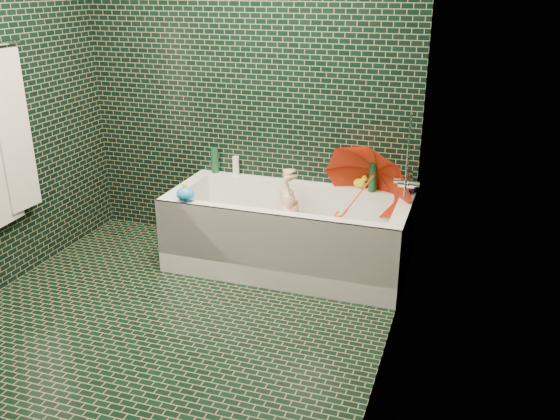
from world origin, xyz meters
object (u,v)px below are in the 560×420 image
(bathtub, at_px, (287,241))
(umbrella, at_px, (360,192))
(rubber_duck, at_px, (361,182))
(child, at_px, (291,227))
(bath_toy, at_px, (185,194))

(bathtub, xyz_separation_m, umbrella, (0.50, 0.11, 0.39))
(umbrella, xyz_separation_m, rubber_duck, (-0.05, 0.25, -0.01))
(bathtub, height_order, umbrella, umbrella)
(child, bearing_deg, rubber_duck, 109.07)
(umbrella, xyz_separation_m, bath_toy, (-1.14, -0.41, -0.00))
(rubber_duck, xyz_separation_m, bath_toy, (-1.09, -0.66, 0.01))
(child, xyz_separation_m, bath_toy, (-0.65, -0.34, 0.29))
(umbrella, distance_m, bath_toy, 1.21)
(umbrella, bearing_deg, rubber_duck, 124.21)
(bathtub, relative_size, umbrella, 2.69)
(umbrella, bearing_deg, child, -148.37)
(umbrella, bearing_deg, bathtub, -144.52)
(umbrella, height_order, rubber_duck, umbrella)
(bathtub, height_order, bath_toy, bath_toy)
(child, distance_m, rubber_duck, 0.61)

